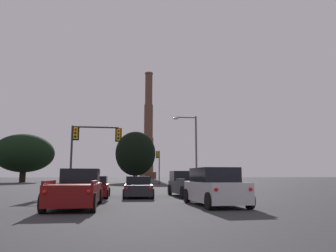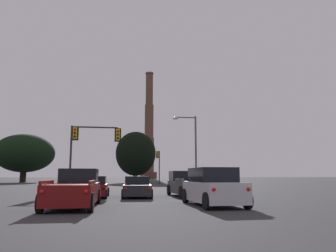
{
  "view_description": "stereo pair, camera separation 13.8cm",
  "coord_description": "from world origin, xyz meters",
  "px_view_note": "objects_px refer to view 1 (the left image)",
  "views": [
    {
      "loc": [
        -1.56,
        -1.31,
        1.47
      ],
      "look_at": [
        6.01,
        48.85,
        9.18
      ],
      "focal_mm": 35.0,
      "sensor_mm": 36.0,
      "label": 1
    },
    {
      "loc": [
        -1.42,
        -1.33,
        1.47
      ],
      "look_at": [
        6.01,
        48.85,
        9.18
      ],
      "focal_mm": 35.0,
      "sensor_mm": 36.0,
      "label": 2
    }
  ],
  "objects_px": {
    "pickup_truck_left_lane_second": "(77,190)",
    "smokestack": "(148,136)",
    "suv_right_lane_second": "(215,187)",
    "traffic_light_far_right": "(159,162)",
    "street_lamp": "(192,144)",
    "traffic_light_overhead_left": "(89,142)",
    "pickup_truck_right_lane_front": "(188,185)",
    "sedan_center_lane_front": "(138,187)",
    "hatchback_left_lane_front": "(95,188)"
  },
  "relations": [
    {
      "from": "pickup_truck_left_lane_second",
      "to": "smokestack",
      "type": "relative_size",
      "value": 0.1
    },
    {
      "from": "suv_right_lane_second",
      "to": "traffic_light_far_right",
      "type": "height_order",
      "value": "traffic_light_far_right"
    },
    {
      "from": "traffic_light_far_right",
      "to": "street_lamp",
      "type": "height_order",
      "value": "street_lamp"
    },
    {
      "from": "traffic_light_overhead_left",
      "to": "pickup_truck_right_lane_front",
      "type": "bearing_deg",
      "value": -38.23
    },
    {
      "from": "suv_right_lane_second",
      "to": "sedan_center_lane_front",
      "type": "bearing_deg",
      "value": 113.12
    },
    {
      "from": "traffic_light_far_right",
      "to": "street_lamp",
      "type": "relative_size",
      "value": 0.75
    },
    {
      "from": "traffic_light_overhead_left",
      "to": "street_lamp",
      "type": "distance_m",
      "value": 11.44
    },
    {
      "from": "hatchback_left_lane_front",
      "to": "smokestack",
      "type": "xyz_separation_m",
      "value": [
        15.8,
        136.39,
        20.12
      ]
    },
    {
      "from": "sedan_center_lane_front",
      "to": "pickup_truck_right_lane_front",
      "type": "xyz_separation_m",
      "value": [
        3.64,
        0.58,
        0.14
      ]
    },
    {
      "from": "sedan_center_lane_front",
      "to": "pickup_truck_right_lane_front",
      "type": "height_order",
      "value": "pickup_truck_right_lane_front"
    },
    {
      "from": "suv_right_lane_second",
      "to": "traffic_light_overhead_left",
      "type": "height_order",
      "value": "traffic_light_overhead_left"
    },
    {
      "from": "hatchback_left_lane_front",
      "to": "pickup_truck_left_lane_second",
      "type": "xyz_separation_m",
      "value": [
        -0.41,
        -6.8,
        0.14
      ]
    },
    {
      "from": "hatchback_left_lane_front",
      "to": "smokestack",
      "type": "bearing_deg",
      "value": 83.98
    },
    {
      "from": "sedan_center_lane_front",
      "to": "traffic_light_far_right",
      "type": "xyz_separation_m",
      "value": [
        5.71,
        35.44,
        3.2
      ]
    },
    {
      "from": "hatchback_left_lane_front",
      "to": "traffic_light_far_right",
      "type": "relative_size",
      "value": 0.7
    },
    {
      "from": "suv_right_lane_second",
      "to": "street_lamp",
      "type": "xyz_separation_m",
      "value": [
        3.06,
        18.2,
        3.92
      ]
    },
    {
      "from": "sedan_center_lane_front",
      "to": "traffic_light_far_right",
      "type": "distance_m",
      "value": 36.03
    },
    {
      "from": "hatchback_left_lane_front",
      "to": "pickup_truck_right_lane_front",
      "type": "distance_m",
      "value": 6.57
    },
    {
      "from": "street_lamp",
      "to": "traffic_light_overhead_left",
      "type": "bearing_deg",
      "value": -156.6
    },
    {
      "from": "traffic_light_overhead_left",
      "to": "smokestack",
      "type": "relative_size",
      "value": 0.11
    },
    {
      "from": "traffic_light_far_right",
      "to": "pickup_truck_left_lane_second",
      "type": "bearing_deg",
      "value": -102.09
    },
    {
      "from": "pickup_truck_right_lane_front",
      "to": "sedan_center_lane_front",
      "type": "bearing_deg",
      "value": -172.95
    },
    {
      "from": "hatchback_left_lane_front",
      "to": "smokestack",
      "type": "relative_size",
      "value": 0.08
    },
    {
      "from": "pickup_truck_right_lane_front",
      "to": "pickup_truck_left_lane_second",
      "type": "distance_m",
      "value": 10.09
    },
    {
      "from": "traffic_light_far_right",
      "to": "traffic_light_overhead_left",
      "type": "distance_m",
      "value": 30.41
    },
    {
      "from": "traffic_light_far_right",
      "to": "street_lamp",
      "type": "bearing_deg",
      "value": -88.3
    },
    {
      "from": "sedan_center_lane_front",
      "to": "pickup_truck_left_lane_second",
      "type": "height_order",
      "value": "pickup_truck_left_lane_second"
    },
    {
      "from": "pickup_truck_right_lane_front",
      "to": "suv_right_lane_second",
      "type": "height_order",
      "value": "suv_right_lane_second"
    },
    {
      "from": "pickup_truck_left_lane_second",
      "to": "traffic_light_far_right",
      "type": "distance_m",
      "value": 43.23
    },
    {
      "from": "traffic_light_far_right",
      "to": "smokestack",
      "type": "height_order",
      "value": "smokestack"
    },
    {
      "from": "suv_right_lane_second",
      "to": "street_lamp",
      "type": "height_order",
      "value": "street_lamp"
    },
    {
      "from": "sedan_center_lane_front",
      "to": "street_lamp",
      "type": "bearing_deg",
      "value": 62.92
    },
    {
      "from": "smokestack",
      "to": "pickup_truck_left_lane_second",
      "type": "bearing_deg",
      "value": -96.46
    },
    {
      "from": "suv_right_lane_second",
      "to": "smokestack",
      "type": "xyz_separation_m",
      "value": [
        9.52,
        143.47,
        19.88
      ]
    },
    {
      "from": "street_lamp",
      "to": "traffic_light_far_right",
      "type": "bearing_deg",
      "value": 91.7
    },
    {
      "from": "traffic_light_overhead_left",
      "to": "smokestack",
      "type": "height_order",
      "value": "smokestack"
    },
    {
      "from": "hatchback_left_lane_front",
      "to": "smokestack",
      "type": "distance_m",
      "value": 138.77
    },
    {
      "from": "pickup_truck_right_lane_front",
      "to": "street_lamp",
      "type": "bearing_deg",
      "value": 73.27
    },
    {
      "from": "pickup_truck_right_lane_front",
      "to": "smokestack",
      "type": "xyz_separation_m",
      "value": [
        9.25,
        135.89,
        19.98
      ]
    },
    {
      "from": "suv_right_lane_second",
      "to": "street_lamp",
      "type": "bearing_deg",
      "value": 77.88
    },
    {
      "from": "street_lamp",
      "to": "pickup_truck_left_lane_second",
      "type": "bearing_deg",
      "value": -118.55
    },
    {
      "from": "hatchback_left_lane_front",
      "to": "traffic_light_overhead_left",
      "type": "distance_m",
      "value": 7.68
    },
    {
      "from": "traffic_light_overhead_left",
      "to": "hatchback_left_lane_front",
      "type": "bearing_deg",
      "value": -80.05
    },
    {
      "from": "pickup_truck_right_lane_front",
      "to": "traffic_light_far_right",
      "type": "height_order",
      "value": "traffic_light_far_right"
    },
    {
      "from": "hatchback_left_lane_front",
      "to": "suv_right_lane_second",
      "type": "relative_size",
      "value": 0.83
    },
    {
      "from": "traffic_light_far_right",
      "to": "smokestack",
      "type": "distance_m",
      "value": 102.69
    },
    {
      "from": "sedan_center_lane_front",
      "to": "pickup_truck_right_lane_front",
      "type": "distance_m",
      "value": 3.69
    },
    {
      "from": "traffic_light_overhead_left",
      "to": "street_lamp",
      "type": "xyz_separation_m",
      "value": [
        10.5,
        4.54,
        0.37
      ]
    },
    {
      "from": "smokestack",
      "to": "traffic_light_overhead_left",
      "type": "bearing_deg",
      "value": -97.44
    },
    {
      "from": "suv_right_lane_second",
      "to": "street_lamp",
      "type": "distance_m",
      "value": 18.86
    }
  ]
}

